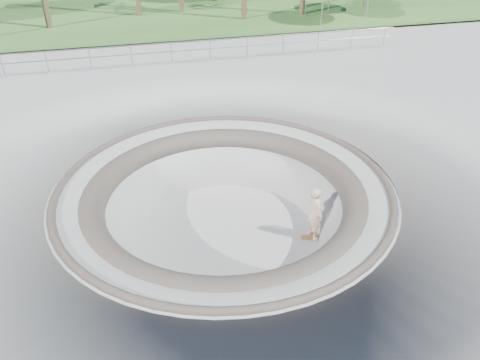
{
  "coord_description": "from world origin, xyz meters",
  "views": [
    {
      "loc": [
        -2.55,
        -11.75,
        7.64
      ],
      "look_at": [
        0.6,
        0.38,
        -0.1
      ],
      "focal_mm": 35.0,
      "sensor_mm": 36.0,
      "label": 1
    }
  ],
  "objects": [
    {
      "name": "skateboard",
      "position": [
        2.7,
        -0.85,
        -1.84
      ],
      "size": [
        0.77,
        0.22,
        0.08
      ],
      "color": "brown",
      "rests_on": "ground"
    },
    {
      "name": "distant_hills",
      "position": [
        3.78,
        57.17,
        -7.02
      ],
      "size": [
        103.2,
        45.0,
        28.6
      ],
      "color": "olive",
      "rests_on": "ground"
    },
    {
      "name": "skater",
      "position": [
        2.7,
        -0.85,
        -0.91
      ],
      "size": [
        0.53,
        0.72,
        1.82
      ],
      "primitive_type": "imported",
      "rotation": [
        0.0,
        0.0,
        1.71
      ],
      "color": "tan",
      "rests_on": "skateboard"
    },
    {
      "name": "skate_bowl",
      "position": [
        0.0,
        0.0,
        -1.83
      ],
      "size": [
        14.0,
        14.0,
        4.1
      ],
      "color": "#9D9C98",
      "rests_on": "ground"
    },
    {
      "name": "ground",
      "position": [
        0.0,
        0.0,
        0.0
      ],
      "size": [
        180.0,
        180.0,
        0.0
      ],
      "primitive_type": "plane",
      "color": "#9D9C98",
      "rests_on": "ground"
    },
    {
      "name": "safety_railing",
      "position": [
        0.0,
        12.0,
        0.69
      ],
      "size": [
        25.0,
        0.06,
        1.03
      ],
      "color": "gray",
      "rests_on": "ground"
    }
  ]
}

